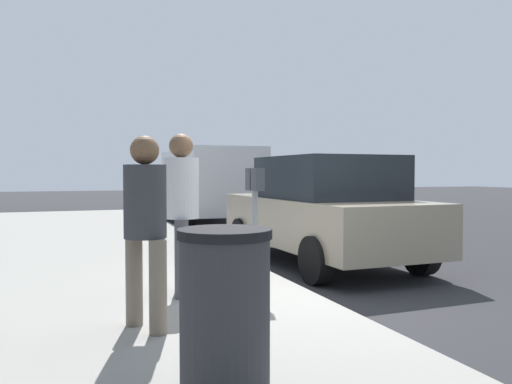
{
  "coord_description": "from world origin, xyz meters",
  "views": [
    {
      "loc": [
        -5.49,
        2.63,
        1.5
      ],
      "look_at": [
        0.73,
        0.34,
        1.26
      ],
      "focal_mm": 36.33,
      "sensor_mm": 36.0,
      "label": 1
    }
  ],
  "objects": [
    {
      "name": "parked_sedan_near",
      "position": [
        2.12,
        -1.35,
        0.89
      ],
      "size": [
        4.45,
        2.07,
        1.77
      ],
      "color": "gray",
      "rests_on": "ground_plane"
    },
    {
      "name": "trash_bin",
      "position": [
        -2.44,
        1.71,
        0.66
      ],
      "size": [
        0.59,
        0.59,
        1.01
      ],
      "color": "#2D2D33",
      "rests_on": "sidewalk_slab"
    },
    {
      "name": "pedestrian_bystander",
      "position": [
        -1.0,
        1.99,
        1.12
      ],
      "size": [
        0.48,
        0.36,
        1.67
      ],
      "rotation": [
        0.0,
        0.0,
        -1.13
      ],
      "color": "#726656",
      "rests_on": "sidewalk_slab"
    },
    {
      "name": "parked_van_far",
      "position": [
        9.39,
        -1.35,
        1.26
      ],
      "size": [
        5.25,
        2.22,
        2.18
      ],
      "color": "silver",
      "rests_on": "ground_plane"
    },
    {
      "name": "ground_plane",
      "position": [
        0.0,
        0.0,
        0.0
      ],
      "size": [
        80.0,
        80.0,
        0.0
      ],
      "primitive_type": "plane",
      "color": "#2B2B2D",
      "rests_on": "ground"
    },
    {
      "name": "parking_meter",
      "position": [
        0.1,
        0.59,
        1.17
      ],
      "size": [
        0.36,
        0.12,
        1.41
      ],
      "color": "gray",
      "rests_on": "sidewalk_slab"
    },
    {
      "name": "sidewalk_slab",
      "position": [
        0.0,
        3.0,
        0.07
      ],
      "size": [
        28.0,
        6.0,
        0.15
      ],
      "primitive_type": "cube",
      "color": "gray",
      "rests_on": "ground_plane"
    },
    {
      "name": "pedestrian_at_meter",
      "position": [
        0.18,
        1.42,
        1.21
      ],
      "size": [
        0.53,
        0.39,
        1.79
      ],
      "rotation": [
        0.0,
        0.0,
        -1.79
      ],
      "color": "#47474C",
      "rests_on": "sidewalk_slab"
    }
  ]
}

